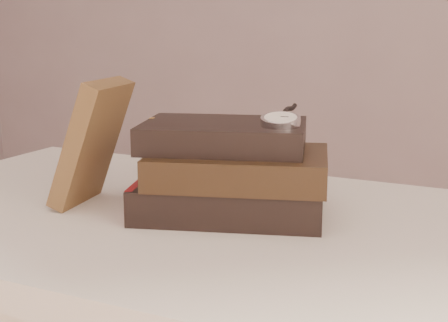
% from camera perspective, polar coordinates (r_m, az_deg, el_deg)
% --- Properties ---
extents(table, '(1.00, 0.60, 0.75)m').
position_cam_1_polar(table, '(0.96, -3.22, -9.78)').
color(table, beige).
rests_on(table, ground).
extents(book_stack, '(0.30, 0.25, 0.13)m').
position_cam_1_polar(book_stack, '(0.91, 0.66, -0.96)').
color(book_stack, black).
rests_on(book_stack, table).
extents(journal, '(0.11, 0.13, 0.19)m').
position_cam_1_polar(journal, '(0.97, -11.51, 1.60)').
color(journal, '#422D19').
rests_on(journal, table).
extents(pocket_watch, '(0.07, 0.16, 0.02)m').
position_cam_1_polar(pocket_watch, '(0.88, 5.03, 3.66)').
color(pocket_watch, silver).
rests_on(pocket_watch, book_stack).
extents(eyeglasses, '(0.14, 0.15, 0.05)m').
position_cam_1_polar(eyeglasses, '(1.01, -3.89, 1.08)').
color(eyeglasses, silver).
rests_on(eyeglasses, book_stack).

